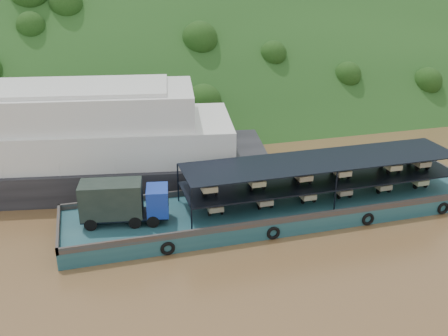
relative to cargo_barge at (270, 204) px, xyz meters
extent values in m
plane|color=brown|center=(-0.87, 0.67, -1.12)|extent=(160.00, 160.00, 0.00)
cube|color=#183914|center=(-0.87, 36.67, -1.12)|extent=(140.00, 39.60, 39.60)
cube|color=#16424D|center=(0.92, 0.01, -0.52)|extent=(35.00, 7.00, 1.20)
cube|color=#592D19|center=(0.92, 3.41, 0.33)|extent=(35.00, 0.20, 0.50)
cube|color=#592D19|center=(0.92, -3.39, 0.33)|extent=(35.00, 0.20, 0.50)
cube|color=#592D19|center=(-16.48, 0.01, 0.33)|extent=(0.20, 7.00, 0.50)
torus|color=black|center=(-9.08, -3.54, -0.57)|extent=(1.06, 0.26, 1.06)
torus|color=black|center=(-1.08, -3.54, -0.57)|extent=(1.06, 0.26, 1.06)
torus|color=black|center=(6.92, -3.54, -0.57)|extent=(1.06, 0.26, 1.06)
torus|color=black|center=(13.92, -3.54, -0.57)|extent=(1.06, 0.26, 1.06)
cylinder|color=black|center=(-14.17, -0.54, 0.55)|extent=(0.98, 0.48, 0.94)
cylinder|color=black|center=(-13.83, 1.40, 0.55)|extent=(0.98, 0.48, 0.94)
cylinder|color=black|center=(-11.02, -1.08, 0.55)|extent=(0.98, 0.48, 0.94)
cylinder|color=black|center=(-10.69, 0.86, 0.55)|extent=(0.98, 0.48, 0.94)
cylinder|color=black|center=(-9.73, -1.30, 0.55)|extent=(0.98, 0.48, 0.94)
cylinder|color=black|center=(-9.40, 0.64, 0.55)|extent=(0.98, 0.48, 0.94)
cube|color=black|center=(-11.60, 0.02, 0.69)|extent=(6.63, 3.11, 0.19)
cube|color=#163298|center=(-9.20, -0.39, 1.77)|extent=(1.95, 2.49, 2.06)
cube|color=black|center=(-8.41, -0.53, 2.15)|extent=(0.37, 1.86, 0.84)
cube|color=black|center=(-12.52, 0.18, 2.05)|extent=(4.82, 2.98, 2.62)
cube|color=black|center=(4.42, 0.01, 1.74)|extent=(23.00, 5.00, 0.12)
cube|color=black|center=(4.42, 0.01, 3.38)|extent=(23.00, 5.00, 0.08)
cylinder|color=black|center=(-7.08, -2.49, 1.73)|extent=(0.12, 0.12, 3.30)
cylinder|color=black|center=(-7.08, 2.51, 1.73)|extent=(0.12, 0.12, 3.30)
cylinder|color=black|center=(4.42, -2.49, 1.73)|extent=(0.12, 0.12, 3.30)
cylinder|color=black|center=(4.42, 2.51, 1.73)|extent=(0.12, 0.12, 3.30)
cylinder|color=black|center=(15.92, 2.51, 1.73)|extent=(0.12, 0.12, 3.30)
cylinder|color=black|center=(-4.81, 1.06, 0.34)|extent=(0.12, 0.52, 0.52)
cylinder|color=black|center=(-5.31, -0.74, 0.34)|extent=(0.14, 0.52, 0.52)
cylinder|color=black|center=(-4.31, -0.74, 0.34)|extent=(0.14, 0.52, 0.52)
cube|color=tan|center=(-4.81, -0.39, 0.68)|extent=(1.15, 1.50, 0.44)
cube|color=#B0150B|center=(-4.81, 0.76, 0.86)|extent=(0.55, 0.80, 0.80)
cube|color=#B0150B|center=(-4.81, 0.56, 1.36)|extent=(0.50, 0.10, 0.10)
cylinder|color=black|center=(-0.73, 1.06, 0.34)|extent=(0.12, 0.52, 0.52)
cylinder|color=black|center=(-1.23, -0.74, 0.34)|extent=(0.14, 0.52, 0.52)
cylinder|color=black|center=(-0.23, -0.74, 0.34)|extent=(0.14, 0.52, 0.52)
cube|color=#CEB791|center=(-0.73, -0.39, 0.68)|extent=(1.15, 1.50, 0.44)
cube|color=#B41F0C|center=(-0.73, 0.76, 0.86)|extent=(0.55, 0.80, 0.80)
cube|color=#B41F0C|center=(-0.73, 0.56, 1.36)|extent=(0.50, 0.10, 0.10)
cylinder|color=black|center=(3.01, 1.06, 0.34)|extent=(0.12, 0.52, 0.52)
cylinder|color=black|center=(2.51, -0.74, 0.34)|extent=(0.14, 0.52, 0.52)
cylinder|color=black|center=(3.51, -0.74, 0.34)|extent=(0.14, 0.52, 0.52)
cube|color=beige|center=(3.01, -0.39, 0.68)|extent=(1.15, 1.50, 0.44)
cube|color=red|center=(3.01, 0.76, 0.86)|extent=(0.55, 0.80, 0.80)
cube|color=red|center=(3.01, 0.56, 1.36)|extent=(0.50, 0.10, 0.10)
cylinder|color=black|center=(6.26, 1.06, 0.34)|extent=(0.12, 0.52, 0.52)
cylinder|color=black|center=(5.76, -0.74, 0.34)|extent=(0.14, 0.52, 0.52)
cylinder|color=black|center=(6.76, -0.74, 0.34)|extent=(0.14, 0.52, 0.52)
cube|color=tan|center=(6.26, -0.39, 0.68)|extent=(1.15, 1.50, 0.44)
cube|color=#B70C0E|center=(6.26, 0.76, 0.86)|extent=(0.55, 0.80, 0.80)
cube|color=#B70C0E|center=(6.26, 0.56, 1.36)|extent=(0.50, 0.10, 0.10)
cylinder|color=black|center=(9.97, 1.06, 0.34)|extent=(0.12, 0.52, 0.52)
cylinder|color=black|center=(9.47, -0.74, 0.34)|extent=(0.14, 0.52, 0.52)
cylinder|color=black|center=(10.47, -0.74, 0.34)|extent=(0.14, 0.52, 0.52)
cube|color=#C3B08A|center=(9.97, -0.39, 0.68)|extent=(1.15, 1.50, 0.44)
cube|color=#A90B0F|center=(9.97, 0.76, 0.86)|extent=(0.55, 0.80, 0.80)
cube|color=#A90B0F|center=(9.97, 0.56, 1.36)|extent=(0.50, 0.10, 0.10)
cylinder|color=black|center=(13.60, 1.06, 0.34)|extent=(0.12, 0.52, 0.52)
cylinder|color=black|center=(13.10, -0.74, 0.34)|extent=(0.14, 0.52, 0.52)
cylinder|color=black|center=(14.10, -0.74, 0.34)|extent=(0.14, 0.52, 0.52)
cube|color=beige|center=(13.60, -0.39, 0.68)|extent=(1.15, 1.50, 0.44)
cube|color=red|center=(13.60, 0.76, 0.86)|extent=(0.55, 0.80, 0.80)
cube|color=red|center=(13.60, 0.56, 1.36)|extent=(0.50, 0.10, 0.10)
cylinder|color=black|center=(-5.27, 1.06, 2.06)|extent=(0.12, 0.52, 0.52)
cylinder|color=black|center=(-5.77, -0.74, 2.06)|extent=(0.14, 0.52, 0.52)
cylinder|color=black|center=(-4.77, -0.74, 2.06)|extent=(0.14, 0.52, 0.52)
cube|color=beige|center=(-5.27, -0.39, 2.40)|extent=(1.15, 1.50, 0.44)
cube|color=#192896|center=(-5.27, 0.76, 2.58)|extent=(0.55, 0.80, 0.80)
cube|color=#192896|center=(-5.27, 0.56, 3.08)|extent=(0.50, 0.10, 0.10)
cylinder|color=black|center=(-1.41, 1.06, 2.06)|extent=(0.12, 0.52, 0.52)
cylinder|color=black|center=(-1.91, -0.74, 2.06)|extent=(0.14, 0.52, 0.52)
cylinder|color=black|center=(-0.91, -0.74, 2.06)|extent=(0.14, 0.52, 0.52)
cube|color=beige|center=(-1.41, -0.39, 2.40)|extent=(1.15, 1.50, 0.44)
cube|color=#1B2CA3|center=(-1.41, 0.76, 2.58)|extent=(0.55, 0.80, 0.80)
cube|color=#1B2CA3|center=(-1.41, 0.56, 3.08)|extent=(0.50, 0.10, 0.10)
cylinder|color=black|center=(2.55, 1.06, 2.06)|extent=(0.12, 0.52, 0.52)
cylinder|color=black|center=(2.05, -0.74, 2.06)|extent=(0.14, 0.52, 0.52)
cylinder|color=black|center=(3.05, -0.74, 2.06)|extent=(0.14, 0.52, 0.52)
cube|color=tan|center=(2.55, -0.39, 2.40)|extent=(1.15, 1.50, 0.44)
cube|color=red|center=(2.55, 0.76, 2.58)|extent=(0.55, 0.80, 0.80)
cube|color=red|center=(2.55, 0.56, 3.08)|extent=(0.50, 0.10, 0.10)
cylinder|color=black|center=(5.97, 1.06, 2.06)|extent=(0.12, 0.52, 0.52)
cylinder|color=black|center=(5.47, -0.74, 2.06)|extent=(0.14, 0.52, 0.52)
cylinder|color=black|center=(6.47, -0.74, 2.06)|extent=(0.14, 0.52, 0.52)
cube|color=beige|center=(5.97, -0.39, 2.40)|extent=(1.15, 1.50, 0.44)
cube|color=beige|center=(5.97, 0.76, 2.58)|extent=(0.55, 0.80, 0.80)
cube|color=beige|center=(5.97, 0.56, 3.08)|extent=(0.50, 0.10, 0.10)
cylinder|color=black|center=(10.69, 1.06, 2.06)|extent=(0.12, 0.52, 0.52)
cylinder|color=black|center=(10.19, -0.74, 2.06)|extent=(0.14, 0.52, 0.52)
cylinder|color=black|center=(11.19, -0.74, 2.06)|extent=(0.14, 0.52, 0.52)
cube|color=beige|center=(10.69, -0.39, 2.40)|extent=(1.15, 1.50, 0.44)
cube|color=#AE0C0B|center=(10.69, 0.76, 2.58)|extent=(0.55, 0.80, 0.80)
cube|color=#AE0C0B|center=(10.69, 0.56, 3.08)|extent=(0.50, 0.10, 0.10)
cylinder|color=black|center=(13.50, 1.06, 2.06)|extent=(0.12, 0.52, 0.52)
cylinder|color=black|center=(13.00, -0.74, 2.06)|extent=(0.14, 0.52, 0.52)
cylinder|color=black|center=(14.00, -0.74, 2.06)|extent=(0.14, 0.52, 0.52)
cube|color=tan|center=(13.50, -0.39, 2.40)|extent=(1.15, 1.50, 0.44)
cube|color=#C5BD8B|center=(13.50, 0.76, 2.58)|extent=(0.55, 0.80, 0.80)
cube|color=#C5BD8B|center=(13.50, 0.56, 3.08)|extent=(0.50, 0.10, 0.10)
cube|color=black|center=(-19.94, 12.69, 0.26)|extent=(47.19, 19.21, 2.75)
cube|color=silver|center=(-19.94, 12.69, 3.25)|extent=(40.21, 16.89, 3.21)
cube|color=silver|center=(-19.94, 12.69, 6.34)|extent=(33.23, 14.58, 2.98)
cube|color=silver|center=(-19.94, 12.69, 8.01)|extent=(28.51, 12.66, 0.34)
camera|label=1|loc=(-13.63, -34.02, 18.05)|focal=40.00mm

